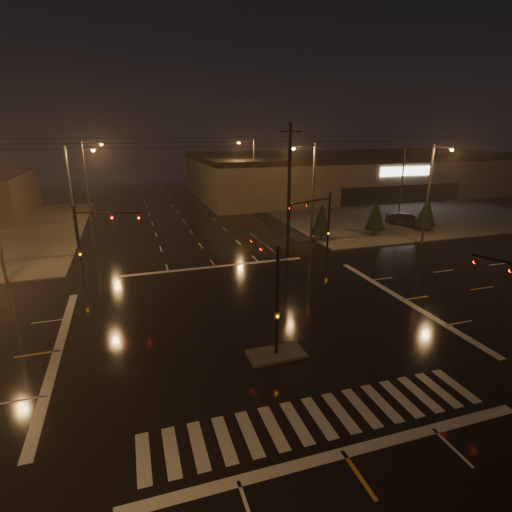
# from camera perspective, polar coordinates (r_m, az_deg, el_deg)

# --- Properties ---
(ground) EXTENTS (140.00, 140.00, 0.00)m
(ground) POSITION_cam_1_polar(r_m,az_deg,el_deg) (24.93, -0.40, -9.42)
(ground) COLOR black
(ground) RESTS_ON ground
(sidewalk_ne) EXTENTS (36.00, 36.00, 0.12)m
(sidewalk_ne) POSITION_cam_1_polar(r_m,az_deg,el_deg) (63.97, 17.55, 6.59)
(sidewalk_ne) COLOR #46443E
(sidewalk_ne) RESTS_ON ground
(median_island) EXTENTS (3.00, 1.60, 0.15)m
(median_island) POSITION_cam_1_polar(r_m,az_deg,el_deg) (21.59, 2.89, -13.81)
(median_island) COLOR #46443E
(median_island) RESTS_ON ground
(crosswalk) EXTENTS (15.00, 2.60, 0.01)m
(crosswalk) POSITION_cam_1_polar(r_m,az_deg,el_deg) (17.91, 8.97, -21.81)
(crosswalk) COLOR beige
(crosswalk) RESTS_ON ground
(stop_bar_near) EXTENTS (16.00, 0.50, 0.01)m
(stop_bar_near) POSITION_cam_1_polar(r_m,az_deg,el_deg) (16.61, 12.38, -25.79)
(stop_bar_near) COLOR beige
(stop_bar_near) RESTS_ON ground
(stop_bar_far) EXTENTS (16.00, 0.50, 0.01)m
(stop_bar_far) POSITION_cam_1_polar(r_m,az_deg,el_deg) (34.77, -5.86, -1.52)
(stop_bar_far) COLOR beige
(stop_bar_far) RESTS_ON ground
(parking_lot) EXTENTS (50.00, 24.00, 0.08)m
(parking_lot) POSITION_cam_1_polar(r_m,az_deg,el_deg) (65.45, 22.16, 6.33)
(parking_lot) COLOR black
(parking_lot) RESTS_ON ground
(retail_building) EXTENTS (60.20, 28.30, 7.20)m
(retail_building) POSITION_cam_1_polar(r_m,az_deg,el_deg) (79.41, 14.15, 11.61)
(retail_building) COLOR brown
(retail_building) RESTS_ON ground
(signal_mast_median) EXTENTS (0.25, 4.59, 6.00)m
(signal_mast_median) POSITION_cam_1_polar(r_m,az_deg,el_deg) (20.74, 2.14, -3.82)
(signal_mast_median) COLOR black
(signal_mast_median) RESTS_ON ground
(signal_mast_ne) EXTENTS (4.84, 1.86, 6.00)m
(signal_mast_ne) POSITION_cam_1_polar(r_m,az_deg,el_deg) (36.05, 9.23, 5.28)
(signal_mast_ne) COLOR black
(signal_mast_ne) RESTS_ON ground
(signal_mast_nw) EXTENTS (4.84, 1.86, 6.00)m
(signal_mast_nw) POSITION_cam_1_polar(r_m,az_deg,el_deg) (32.35, -22.42, 2.77)
(signal_mast_nw) COLOR black
(signal_mast_nw) RESTS_ON ground
(streetlight_1) EXTENTS (2.77, 0.32, 10.00)m
(streetlight_1) POSITION_cam_1_polar(r_m,az_deg,el_deg) (39.84, -24.47, 8.04)
(streetlight_1) COLOR #38383A
(streetlight_1) RESTS_ON ground
(streetlight_2) EXTENTS (2.77, 0.32, 10.00)m
(streetlight_2) POSITION_cam_1_polar(r_m,az_deg,el_deg) (55.66, -22.86, 10.52)
(streetlight_2) COLOR #38383A
(streetlight_2) RESTS_ON ground
(streetlight_3) EXTENTS (2.77, 0.32, 10.00)m
(streetlight_3) POSITION_cam_1_polar(r_m,az_deg,el_deg) (41.63, 7.79, 9.78)
(streetlight_3) COLOR #38383A
(streetlight_3) RESTS_ON ground
(streetlight_4) EXTENTS (2.77, 0.32, 10.00)m
(streetlight_4) POSITION_cam_1_polar(r_m,az_deg,el_deg) (60.17, -0.57, 12.28)
(streetlight_4) COLOR #38383A
(streetlight_4) RESTS_ON ground
(streetlight_6) EXTENTS (0.32, 2.77, 10.00)m
(streetlight_6) POSITION_cam_1_polar(r_m,az_deg,el_deg) (43.60, 23.72, 8.83)
(streetlight_6) COLOR #38383A
(streetlight_6) RESTS_ON ground
(utility_pole_1) EXTENTS (2.20, 0.32, 12.00)m
(utility_pole_1) POSITION_cam_1_polar(r_m,az_deg,el_deg) (38.48, 4.75, 9.75)
(utility_pole_1) COLOR black
(utility_pole_1) RESTS_ON ground
(conifer_0) EXTENTS (2.10, 2.10, 3.99)m
(conifer_0) POSITION_cam_1_polar(r_m,az_deg,el_deg) (42.99, 9.35, 5.26)
(conifer_0) COLOR black
(conifer_0) RESTS_ON ground
(conifer_1) EXTENTS (2.21, 2.21, 4.15)m
(conifer_1) POSITION_cam_1_polar(r_m,az_deg,el_deg) (46.23, 16.74, 5.71)
(conifer_1) COLOR black
(conifer_1) RESTS_ON ground
(conifer_2) EXTENTS (2.26, 2.26, 4.23)m
(conifer_2) POSITION_cam_1_polar(r_m,az_deg,el_deg) (50.24, 23.19, 5.98)
(conifer_2) COLOR black
(conifer_2) RESTS_ON ground
(car_parked) EXTENTS (3.79, 5.38, 1.70)m
(car_parked) POSITION_cam_1_polar(r_m,az_deg,el_deg) (52.40, 20.68, 4.89)
(car_parked) COLOR black
(car_parked) RESTS_ON ground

